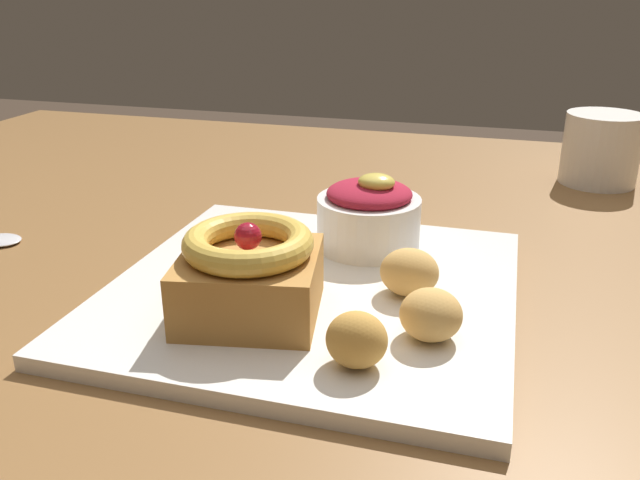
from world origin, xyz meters
TOP-DOWN VIEW (x-y plane):
  - dining_table at (0.00, 0.00)m, footprint 1.50×0.97m
  - front_plate at (-0.06, -0.10)m, footprint 0.30×0.30m
  - cake_slice at (-0.08, -0.15)m, footprint 0.11×0.11m
  - berry_ramekin at (-0.03, -0.01)m, footprint 0.09×0.09m
  - fritter_front at (-0.00, -0.20)m, footprint 0.04×0.03m
  - fritter_middle at (0.02, -0.09)m, footprint 0.04×0.04m
  - fritter_back at (0.04, -0.15)m, footprint 0.04×0.04m
  - coffee_mug at (0.18, 0.28)m, footprint 0.09×0.09m

SIDE VIEW (x-z plane):
  - dining_table at x=0.00m, z-range 0.28..1.01m
  - front_plate at x=-0.06m, z-range 0.73..0.74m
  - fritter_back at x=0.04m, z-range 0.74..0.78m
  - fritter_front at x=0.00m, z-range 0.74..0.78m
  - fritter_middle at x=0.02m, z-range 0.74..0.78m
  - berry_ramekin at x=-0.03m, z-range 0.74..0.80m
  - coffee_mug at x=0.18m, z-range 0.73..0.81m
  - cake_slice at x=-0.08m, z-range 0.74..0.81m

